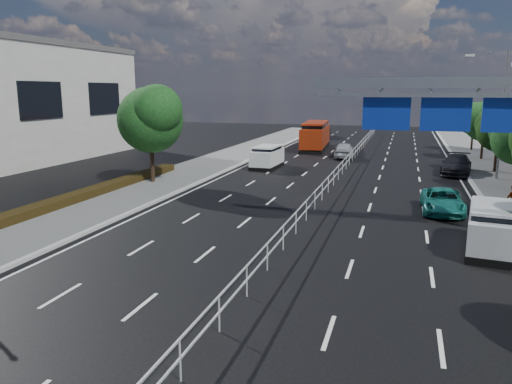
% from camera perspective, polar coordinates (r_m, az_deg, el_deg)
% --- Properties ---
extents(ground, '(160.00, 160.00, 0.00)m').
position_cam_1_polar(ground, '(14.47, -3.04, -14.26)').
color(ground, black).
rests_on(ground, ground).
extents(median_fence, '(0.05, 85.00, 1.02)m').
position_cam_1_polar(median_fence, '(35.50, 9.25, 2.06)').
color(median_fence, silver).
rests_on(median_fence, ground).
extents(overhead_gantry, '(10.24, 0.38, 7.45)m').
position_cam_1_polar(overhead_gantry, '(22.43, 22.82, 8.91)').
color(overhead_gantry, gray).
rests_on(overhead_gantry, ground).
extents(streetlight_far, '(2.78, 2.40, 9.00)m').
position_cam_1_polar(streetlight_far, '(38.74, 25.98, 8.81)').
color(streetlight_far, gray).
rests_on(streetlight_far, ground).
extents(near_tree_back, '(4.84, 4.51, 6.69)m').
position_cam_1_polar(near_tree_back, '(34.41, -11.92, 8.51)').
color(near_tree_back, black).
rests_on(near_tree_back, ground).
extents(far_tree_f, '(3.52, 3.28, 5.02)m').
position_cam_1_polar(far_tree_f, '(42.37, 26.04, 6.61)').
color(far_tree_f, black).
rests_on(far_tree_f, ground).
extents(far_tree_g, '(3.96, 3.69, 5.45)m').
position_cam_1_polar(far_tree_g, '(49.76, 24.73, 7.59)').
color(far_tree_g, black).
rests_on(far_tree_g, ground).
extents(far_tree_h, '(3.41, 3.18, 4.91)m').
position_cam_1_polar(far_tree_h, '(57.20, 23.69, 7.73)').
color(far_tree_h, black).
rests_on(far_tree_h, ground).
extents(white_minivan, '(1.95, 4.26, 1.83)m').
position_cam_1_polar(white_minivan, '(41.10, 1.28, 4.01)').
color(white_minivan, black).
rests_on(white_minivan, ground).
extents(red_bus, '(3.02, 9.98, 2.94)m').
position_cam_1_polar(red_bus, '(54.74, 6.80, 6.49)').
color(red_bus, black).
rests_on(red_bus, ground).
extents(near_car_silver, '(2.11, 4.51, 1.49)m').
position_cam_1_polar(near_car_silver, '(47.86, 10.05, 4.73)').
color(near_car_silver, '#A4A6AB').
rests_on(near_car_silver, ground).
extents(near_car_dark, '(2.05, 5.26, 1.71)m').
position_cam_1_polar(near_car_dark, '(68.77, 7.57, 6.93)').
color(near_car_dark, black).
rests_on(near_car_dark, ground).
extents(silver_minivan, '(2.46, 4.66, 1.85)m').
position_cam_1_polar(silver_minivan, '(21.96, 25.52, -3.80)').
color(silver_minivan, black).
rests_on(silver_minivan, ground).
extents(parked_car_teal, '(2.13, 4.46, 1.23)m').
position_cam_1_polar(parked_car_teal, '(27.83, 20.53, -0.97)').
color(parked_car_teal, '#187068').
rests_on(parked_car_teal, ground).
extents(parked_car_dark, '(2.73, 5.30, 1.47)m').
position_cam_1_polar(parked_car_dark, '(40.94, 21.93, 2.92)').
color(parked_car_dark, black).
rests_on(parked_car_dark, ground).
extents(pedestrian_a, '(0.73, 0.67, 1.67)m').
position_cam_1_polar(pedestrian_a, '(27.25, 27.21, -1.00)').
color(pedestrian_a, gray).
rests_on(pedestrian_a, sidewalk_far).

